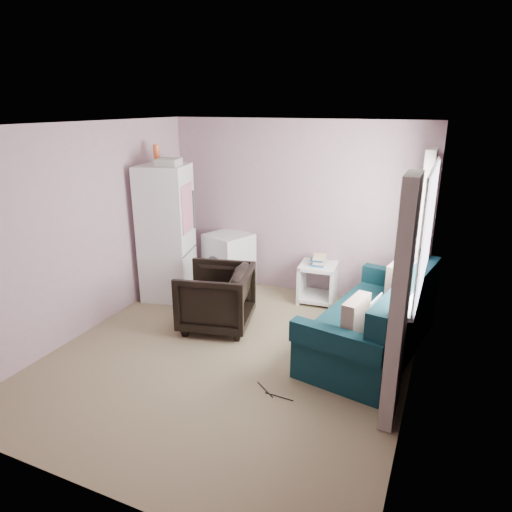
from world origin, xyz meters
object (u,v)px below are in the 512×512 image
(sofa, at_px, (376,324))
(fridge, at_px, (167,232))
(washing_machine, at_px, (229,259))
(armchair, at_px, (216,295))
(side_table, at_px, (318,280))

(sofa, bearing_deg, fridge, -177.57)
(fridge, bearing_deg, washing_machine, 32.48)
(sofa, bearing_deg, armchair, -164.70)
(washing_machine, relative_size, side_table, 1.22)
(fridge, distance_m, side_table, 2.24)
(fridge, relative_size, side_table, 3.16)
(washing_machine, xyz_separation_m, sofa, (2.40, -1.09, -0.10))
(armchair, distance_m, side_table, 1.58)
(side_table, distance_m, sofa, 1.48)
(armchair, bearing_deg, sofa, 81.80)
(armchair, xyz_separation_m, side_table, (0.95, 1.26, -0.11))
(washing_machine, distance_m, side_table, 1.41)
(side_table, bearing_deg, washing_machine, -179.94)
(armchair, bearing_deg, side_table, 129.87)
(fridge, bearing_deg, side_table, 3.88)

